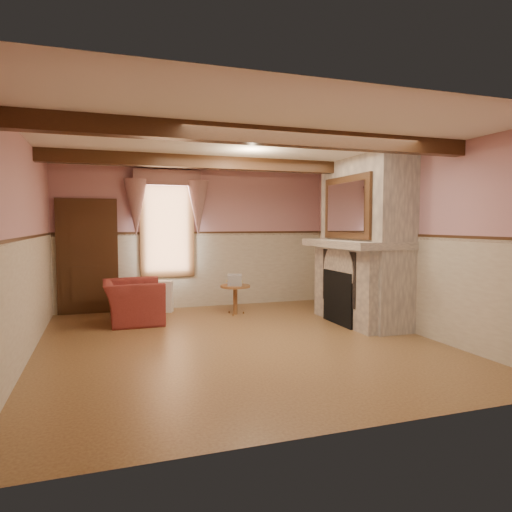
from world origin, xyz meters
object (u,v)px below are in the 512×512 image
object	(u,v)px
radiator	(154,296)
armchair	(133,302)
oil_lamp	(346,232)
bowl	(352,238)
side_table	(235,300)
mantel_clock	(338,234)

from	to	relation	value
radiator	armchair	bearing A→B (deg)	-95.21
oil_lamp	bowl	bearing A→B (deg)	-90.00
radiator	bowl	xyz separation A→B (m)	(3.14, -1.98, 1.16)
side_table	radiator	size ratio (longest dim) A/B	0.80
armchair	radiator	bearing A→B (deg)	-27.73
bowl	mantel_clock	size ratio (longest dim) A/B	1.33
mantel_clock	radiator	bearing A→B (deg)	154.62
bowl	oil_lamp	size ratio (longest dim) A/B	1.14
side_table	mantel_clock	bearing A→B (deg)	-23.45
side_table	bowl	xyz separation A→B (m)	(1.73, -1.24, 1.18)
bowl	mantel_clock	distance (m)	0.50
armchair	side_table	distance (m)	1.87
armchair	mantel_clock	world-z (taller)	mantel_clock
mantel_clock	side_table	bearing A→B (deg)	156.55
radiator	bowl	world-z (taller)	bowl
side_table	bowl	distance (m)	2.44
armchair	bowl	distance (m)	3.92
radiator	bowl	size ratio (longest dim) A/B	2.20
armchair	radiator	xyz separation A→B (m)	(0.45, 0.88, -0.06)
side_table	mantel_clock	xyz separation A→B (m)	(1.73, -0.75, 1.25)
armchair	bowl	world-z (taller)	bowl
side_table	oil_lamp	world-z (taller)	oil_lamp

